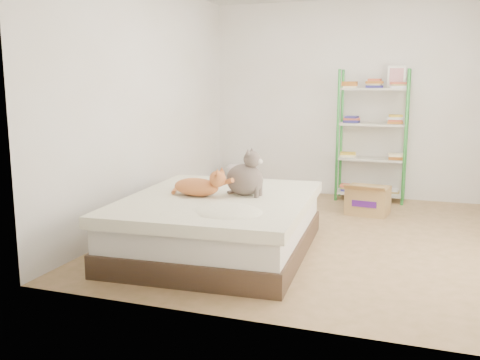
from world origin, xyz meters
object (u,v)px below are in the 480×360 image
at_px(shelf_unit, 373,136).
at_px(orange_cat, 196,185).
at_px(cardboard_box, 368,200).
at_px(grey_cat, 245,173).
at_px(white_bin, 240,178).
at_px(bed, 219,224).

bearing_deg(shelf_unit, orange_cat, -115.52).
xyz_separation_m(shelf_unit, cardboard_box, (0.05, -0.78, -0.69)).
bearing_deg(cardboard_box, grey_cat, -110.97).
bearing_deg(orange_cat, white_bin, 106.12).
relative_size(bed, cardboard_box, 4.11).
bearing_deg(white_bin, orange_cat, -79.03).
bearing_deg(grey_cat, shelf_unit, -15.92).
bearing_deg(white_bin, shelf_unit, 0.98).
bearing_deg(cardboard_box, orange_cat, -117.85).
bearing_deg(grey_cat, orange_cat, 115.42).
xyz_separation_m(orange_cat, grey_cat, (0.41, 0.17, 0.11)).
relative_size(grey_cat, shelf_unit, 0.24).
distance_m(bed, cardboard_box, 2.21).
height_order(grey_cat, white_bin, grey_cat).
bearing_deg(bed, orange_cat, -173.53).
xyz_separation_m(bed, shelf_unit, (1.09, 2.67, 0.60)).
relative_size(bed, shelf_unit, 1.21).
bearing_deg(cardboard_box, white_bin, 165.16).
xyz_separation_m(orange_cat, shelf_unit, (1.29, 2.71, 0.24)).
xyz_separation_m(grey_cat, shelf_unit, (0.89, 2.54, 0.13)).
bearing_deg(shelf_unit, cardboard_box, -86.21).
distance_m(orange_cat, grey_cat, 0.45).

